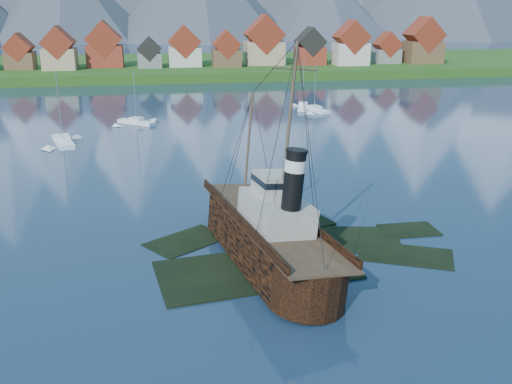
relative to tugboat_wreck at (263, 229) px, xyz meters
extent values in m
plane|color=#172B42|center=(1.81, -1.21, -2.75)|extent=(1400.00, 1400.00, 0.00)
cube|color=black|center=(-1.19, -3.21, -3.07)|extent=(19.08, 11.42, 1.00)
cube|color=black|center=(7.81, 2.79, -3.13)|extent=(15.15, 9.76, 1.00)
cube|color=black|center=(3.81, 7.79, -3.03)|extent=(11.45, 9.06, 1.00)
cube|color=black|center=(13.81, -2.21, -3.17)|extent=(10.27, 8.34, 1.00)
cube|color=black|center=(-7.19, 4.79, -3.15)|extent=(9.42, 8.68, 1.00)
cube|color=black|center=(16.81, 3.79, -3.10)|extent=(6.00, 4.00, 1.00)
cube|color=#1C4914|center=(1.81, 168.79, -2.75)|extent=(600.00, 80.00, 3.20)
cube|color=#3F3D38|center=(1.81, 130.79, -2.75)|extent=(600.00, 2.50, 2.00)
cube|color=brown|center=(-54.19, 151.79, 3.00)|extent=(9.00, 8.00, 5.50)
cube|color=maroon|center=(-54.19, 151.79, 7.37)|extent=(9.16, 8.16, 9.16)
cube|color=tan|center=(-41.19, 148.79, 3.65)|extent=(10.50, 9.00, 6.80)
cube|color=maroon|center=(-41.19, 148.79, 8.94)|extent=(10.69, 9.18, 10.69)
cube|color=maroon|center=(-27.19, 154.79, 3.85)|extent=(12.00, 8.50, 7.20)
cube|color=maroon|center=(-27.19, 154.79, 9.61)|extent=(12.22, 8.67, 12.22)
cube|color=slate|center=(-12.19, 149.79, 2.65)|extent=(8.00, 7.00, 4.80)
cube|color=black|center=(-12.19, 149.79, 6.49)|extent=(8.15, 7.14, 8.15)
cube|color=beige|center=(-0.19, 152.79, 3.45)|extent=(11.00, 9.50, 6.40)
cube|color=maroon|center=(-0.19, 152.79, 8.63)|extent=(11.20, 9.69, 11.20)
cube|color=brown|center=(13.81, 148.79, 3.15)|extent=(9.50, 8.00, 5.80)
cube|color=maroon|center=(13.81, 148.79, 7.76)|extent=(9.67, 8.16, 9.67)
cube|color=tan|center=(27.81, 153.79, 4.25)|extent=(13.50, 10.00, 8.00)
cube|color=maroon|center=(27.81, 153.79, 10.68)|extent=(13.75, 10.20, 13.75)
cube|color=maroon|center=(43.81, 150.79, 3.35)|extent=(10.00, 8.50, 6.20)
cube|color=black|center=(43.81, 150.79, 8.25)|extent=(10.18, 8.67, 10.18)
cube|color=beige|center=(57.81, 147.79, 4.00)|extent=(11.50, 9.00, 7.50)
cube|color=maroon|center=(57.81, 147.79, 9.82)|extent=(11.71, 9.18, 11.71)
cube|color=slate|center=(72.81, 151.79, 2.75)|extent=(9.00, 7.50, 5.00)
cube|color=maroon|center=(72.81, 151.79, 6.87)|extent=(9.16, 7.65, 9.16)
cube|color=brown|center=(85.81, 149.79, 4.15)|extent=(12.50, 10.00, 7.80)
cube|color=maroon|center=(85.81, 149.79, 10.30)|extent=(12.73, 10.20, 12.73)
cone|color=#2D333D|center=(111.81, 371.79, 20.25)|extent=(110.00, 110.00, 50.00)
cube|color=black|center=(0.00, -1.37, -0.69)|extent=(6.38, 18.36, 3.83)
cone|color=black|center=(0.00, 10.55, -0.69)|extent=(6.38, 6.38, 6.38)
cylinder|color=black|center=(0.00, -10.55, -0.69)|extent=(6.38, 6.38, 3.83)
cube|color=#4C3826|center=(0.00, -1.37, 1.32)|extent=(6.25, 24.23, 0.23)
cube|color=black|center=(-3.06, -1.37, 1.73)|extent=(0.18, 23.47, 0.82)
cube|color=black|center=(3.06, -1.37, 1.73)|extent=(0.18, 23.47, 0.82)
cube|color=#ADA89E|center=(0.00, -2.73, 2.68)|extent=(4.74, 7.74, 2.73)
cube|color=#ADA89E|center=(0.00, -1.82, 5.05)|extent=(3.28, 3.64, 2.00)
cylinder|color=black|center=(0.00, -5.74, 6.60)|extent=(1.73, 1.73, 5.10)
cylinder|color=silver|center=(0.00, -5.74, 7.88)|extent=(1.82, 1.82, 1.00)
cylinder|color=#473828|center=(0.00, 5.92, 6.88)|extent=(0.26, 0.26, 10.93)
cylinder|color=#473828|center=(0.00, -3.65, 11.98)|extent=(0.29, 0.29, 11.84)
cube|color=white|center=(-26.56, 52.25, -2.64)|extent=(5.46, 10.73, 1.32)
cube|color=white|center=(-26.56, 52.25, -1.60)|extent=(3.03, 3.45, 0.77)
cylinder|color=gray|center=(-26.56, 52.25, 3.72)|extent=(0.15, 0.15, 11.41)
cube|color=white|center=(-14.31, 68.07, -2.65)|extent=(8.01, 7.19, 1.15)
cube|color=white|center=(-14.31, 68.07, -1.74)|extent=(3.07, 3.01, 0.67)
cylinder|color=gray|center=(-14.31, 68.07, 2.91)|extent=(0.13, 0.13, 9.98)
cube|color=white|center=(23.92, 80.35, -2.65)|extent=(4.40, 9.08, 1.24)
cube|color=white|center=(23.92, 80.35, -1.66)|extent=(2.51, 2.88, 0.73)
cylinder|color=gray|center=(23.92, 80.35, 3.37)|extent=(0.15, 0.15, 10.78)
cube|color=white|center=(25.67, 76.29, -2.66)|extent=(5.65, 9.54, 1.12)
cube|color=white|center=(25.67, 76.29, -1.77)|extent=(2.88, 3.19, 0.65)
cylinder|color=gray|center=(25.67, 76.29, 2.76)|extent=(0.13, 0.13, 9.72)
camera|label=1|loc=(-9.06, -50.24, 20.65)|focal=40.00mm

